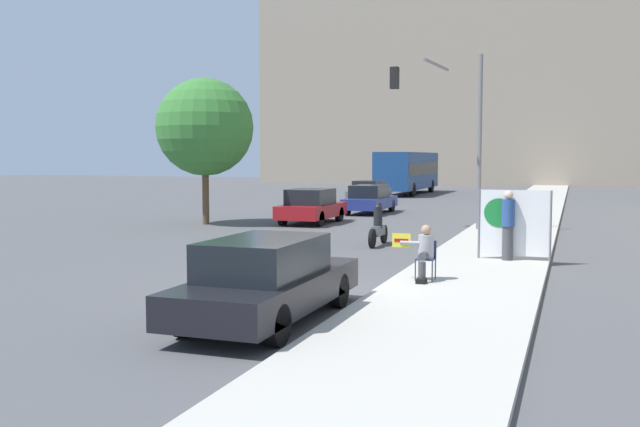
% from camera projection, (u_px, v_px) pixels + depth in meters
% --- Properties ---
extents(ground_plane, '(160.00, 160.00, 0.00)m').
position_uv_depth(ground_plane, '(304.00, 292.00, 14.86)').
color(ground_plane, '#4F4F51').
extents(sidewalk_curb, '(3.23, 90.00, 0.13)m').
position_uv_depth(sidewalk_curb, '(514.00, 228.00, 27.90)').
color(sidewalk_curb, '#B7B2A8').
rests_on(sidewalk_curb, ground_plane).
extents(seated_protester, '(0.94, 0.77, 1.21)m').
position_uv_depth(seated_protester, '(424.00, 251.00, 15.48)').
color(seated_protester, '#474C56').
rests_on(seated_protester, sidewalk_curb).
extents(jogger_on_sidewalk, '(0.34, 0.34, 1.82)m').
position_uv_depth(jogger_on_sidewalk, '(508.00, 224.00, 18.55)').
color(jogger_on_sidewalk, '#424247').
rests_on(jogger_on_sidewalk, sidewalk_curb).
extents(protest_banner, '(1.87, 0.06, 1.83)m').
position_uv_depth(protest_banner, '(514.00, 223.00, 18.65)').
color(protest_banner, slate).
rests_on(protest_banner, sidewalk_curb).
extents(traffic_light_pole, '(3.57, 3.33, 6.48)m').
position_uv_depth(traffic_light_pole, '(449.00, 113.00, 26.86)').
color(traffic_light_pole, slate).
rests_on(traffic_light_pole, sidewalk_curb).
extents(parked_car_curbside, '(1.77, 4.75, 1.45)m').
position_uv_depth(parked_car_curbside, '(267.00, 280.00, 12.11)').
color(parked_car_curbside, black).
rests_on(parked_car_curbside, ground_plane).
extents(car_on_road_nearest, '(1.85, 4.16, 1.48)m').
position_uv_depth(car_on_road_nearest, '(311.00, 206.00, 30.35)').
color(car_on_road_nearest, maroon).
rests_on(car_on_road_nearest, ground_plane).
extents(car_on_road_midblock, '(1.76, 4.48, 1.43)m').
position_uv_depth(car_on_road_midblock, '(370.00, 199.00, 35.89)').
color(car_on_road_midblock, navy).
rests_on(car_on_road_midblock, ground_plane).
extents(car_on_road_distant, '(1.77, 4.58, 1.39)m').
position_uv_depth(car_on_road_distant, '(369.00, 191.00, 44.59)').
color(car_on_road_distant, '#565B60').
rests_on(car_on_road_distant, ground_plane).
extents(city_bus_on_road, '(2.58, 11.43, 3.21)m').
position_uv_depth(city_bus_on_road, '(408.00, 170.00, 54.92)').
color(city_bus_on_road, navy).
rests_on(city_bus_on_road, ground_plane).
extents(motorcycle_on_road, '(0.28, 2.03, 1.32)m').
position_uv_depth(motorcycle_on_road, '(378.00, 228.00, 22.70)').
color(motorcycle_on_road, '#565B60').
rests_on(motorcycle_on_road, ground_plane).
extents(street_tree_near_curb, '(4.07, 4.07, 6.11)m').
position_uv_depth(street_tree_near_curb, '(205.00, 127.00, 29.70)').
color(street_tree_near_curb, brown).
rests_on(street_tree_near_curb, ground_plane).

